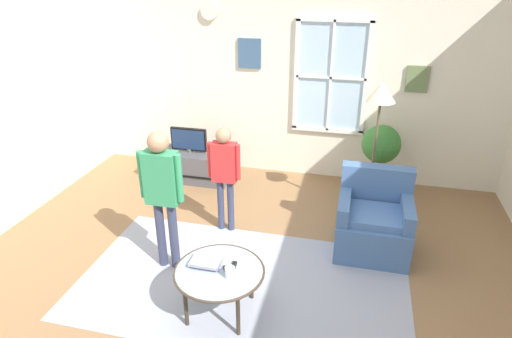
{
  "coord_description": "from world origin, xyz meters",
  "views": [
    {
      "loc": [
        0.96,
        -3.25,
        2.8
      ],
      "look_at": [
        0.01,
        0.67,
        0.93
      ],
      "focal_mm": 30.53,
      "sensor_mm": 36.0,
      "label": 1
    }
  ],
  "objects_px": {
    "person_red_shirt": "(224,168)",
    "person_green_shirt": "(162,186)",
    "television": "(189,140)",
    "remote_near_books": "(233,267)",
    "cup": "(230,272)",
    "potted_plant_by_window": "(380,151)",
    "armchair": "(373,222)",
    "coffee_table": "(219,273)",
    "remote_near_cup": "(227,271)",
    "floor_lamp": "(380,106)",
    "tv_stand": "(191,165)",
    "book_stack": "(206,262)"
  },
  "relations": [
    {
      "from": "person_green_shirt",
      "to": "remote_near_books",
      "type": "bearing_deg",
      "value": -28.26
    },
    {
      "from": "tv_stand",
      "to": "remote_near_cup",
      "type": "distance_m",
      "value": 2.81
    },
    {
      "from": "remote_near_books",
      "to": "remote_near_cup",
      "type": "height_order",
      "value": "same"
    },
    {
      "from": "television",
      "to": "armchair",
      "type": "xyz_separation_m",
      "value": [
        2.55,
        -1.15,
        -0.29
      ]
    },
    {
      "from": "book_stack",
      "to": "remote_near_books",
      "type": "bearing_deg",
      "value": 3.49
    },
    {
      "from": "person_green_shirt",
      "to": "cup",
      "type": "bearing_deg",
      "value": -34.23
    },
    {
      "from": "cup",
      "to": "potted_plant_by_window",
      "type": "bearing_deg",
      "value": 65.5
    },
    {
      "from": "remote_near_cup",
      "to": "person_red_shirt",
      "type": "xyz_separation_m",
      "value": [
        -0.42,
        1.31,
        0.33
      ]
    },
    {
      "from": "person_red_shirt",
      "to": "potted_plant_by_window",
      "type": "distance_m",
      "value": 2.19
    },
    {
      "from": "person_red_shirt",
      "to": "floor_lamp",
      "type": "height_order",
      "value": "floor_lamp"
    },
    {
      "from": "remote_near_books",
      "to": "person_green_shirt",
      "type": "relative_size",
      "value": 0.1
    },
    {
      "from": "cup",
      "to": "person_green_shirt",
      "type": "height_order",
      "value": "person_green_shirt"
    },
    {
      "from": "tv_stand",
      "to": "coffee_table",
      "type": "relative_size",
      "value": 1.44
    },
    {
      "from": "armchair",
      "to": "remote_near_books",
      "type": "relative_size",
      "value": 6.21
    },
    {
      "from": "coffee_table",
      "to": "book_stack",
      "type": "bearing_deg",
      "value": 159.61
    },
    {
      "from": "television",
      "to": "person_red_shirt",
      "type": "distance_m",
      "value": 1.47
    },
    {
      "from": "television",
      "to": "potted_plant_by_window",
      "type": "xyz_separation_m",
      "value": [
        2.61,
        0.21,
        0.0
      ]
    },
    {
      "from": "remote_near_cup",
      "to": "coffee_table",
      "type": "bearing_deg",
      "value": 177.11
    },
    {
      "from": "television",
      "to": "remote_near_books",
      "type": "relative_size",
      "value": 3.7
    },
    {
      "from": "potted_plant_by_window",
      "to": "remote_near_cup",
      "type": "bearing_deg",
      "value": -115.7
    },
    {
      "from": "television",
      "to": "remote_near_cup",
      "type": "distance_m",
      "value": 2.8
    },
    {
      "from": "coffee_table",
      "to": "person_red_shirt",
      "type": "height_order",
      "value": "person_red_shirt"
    },
    {
      "from": "television",
      "to": "book_stack",
      "type": "xyz_separation_m",
      "value": [
        1.11,
        -2.42,
        -0.14
      ]
    },
    {
      "from": "person_green_shirt",
      "to": "tv_stand",
      "type": "bearing_deg",
      "value": 105.19
    },
    {
      "from": "person_red_shirt",
      "to": "person_green_shirt",
      "type": "height_order",
      "value": "person_green_shirt"
    },
    {
      "from": "book_stack",
      "to": "floor_lamp",
      "type": "bearing_deg",
      "value": 54.38
    },
    {
      "from": "remote_near_books",
      "to": "remote_near_cup",
      "type": "distance_m",
      "value": 0.08
    },
    {
      "from": "book_stack",
      "to": "floor_lamp",
      "type": "xyz_separation_m",
      "value": [
        1.38,
        1.93,
        0.94
      ]
    },
    {
      "from": "cup",
      "to": "coffee_table",
      "type": "bearing_deg",
      "value": 153.43
    },
    {
      "from": "coffee_table",
      "to": "cup",
      "type": "bearing_deg",
      "value": -26.57
    },
    {
      "from": "television",
      "to": "remote_near_cup",
      "type": "bearing_deg",
      "value": -61.88
    },
    {
      "from": "remote_near_cup",
      "to": "floor_lamp",
      "type": "bearing_deg",
      "value": 59.33
    },
    {
      "from": "coffee_table",
      "to": "remote_near_cup",
      "type": "bearing_deg",
      "value": -2.89
    },
    {
      "from": "book_stack",
      "to": "person_red_shirt",
      "type": "distance_m",
      "value": 1.32
    },
    {
      "from": "armchair",
      "to": "floor_lamp",
      "type": "distance_m",
      "value": 1.27
    },
    {
      "from": "television",
      "to": "floor_lamp",
      "type": "bearing_deg",
      "value": -10.95
    },
    {
      "from": "tv_stand",
      "to": "person_green_shirt",
      "type": "bearing_deg",
      "value": -74.81
    },
    {
      "from": "television",
      "to": "person_green_shirt",
      "type": "bearing_deg",
      "value": -74.79
    },
    {
      "from": "television",
      "to": "remote_near_books",
      "type": "xyz_separation_m",
      "value": [
        1.36,
        -2.4,
        -0.16
      ]
    },
    {
      "from": "person_green_shirt",
      "to": "potted_plant_by_window",
      "type": "xyz_separation_m",
      "value": [
        2.07,
        2.16,
        -0.31
      ]
    },
    {
      "from": "armchair",
      "to": "remote_near_books",
      "type": "bearing_deg",
      "value": -133.54
    },
    {
      "from": "remote_near_books",
      "to": "person_red_shirt",
      "type": "height_order",
      "value": "person_red_shirt"
    },
    {
      "from": "armchair",
      "to": "coffee_table",
      "type": "distance_m",
      "value": 1.85
    },
    {
      "from": "potted_plant_by_window",
      "to": "armchair",
      "type": "bearing_deg",
      "value": -92.56
    },
    {
      "from": "book_stack",
      "to": "remote_near_books",
      "type": "distance_m",
      "value": 0.24
    },
    {
      "from": "armchair",
      "to": "person_red_shirt",
      "type": "height_order",
      "value": "person_red_shirt"
    },
    {
      "from": "remote_near_books",
      "to": "remote_near_cup",
      "type": "relative_size",
      "value": 1.0
    },
    {
      "from": "tv_stand",
      "to": "remote_near_books",
      "type": "distance_m",
      "value": 2.77
    },
    {
      "from": "cup",
      "to": "floor_lamp",
      "type": "height_order",
      "value": "floor_lamp"
    },
    {
      "from": "tv_stand",
      "to": "potted_plant_by_window",
      "type": "bearing_deg",
      "value": 4.46
    }
  ]
}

